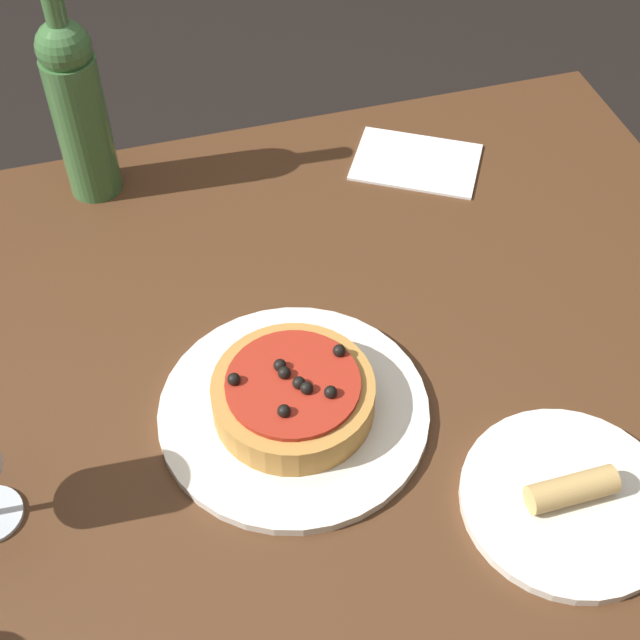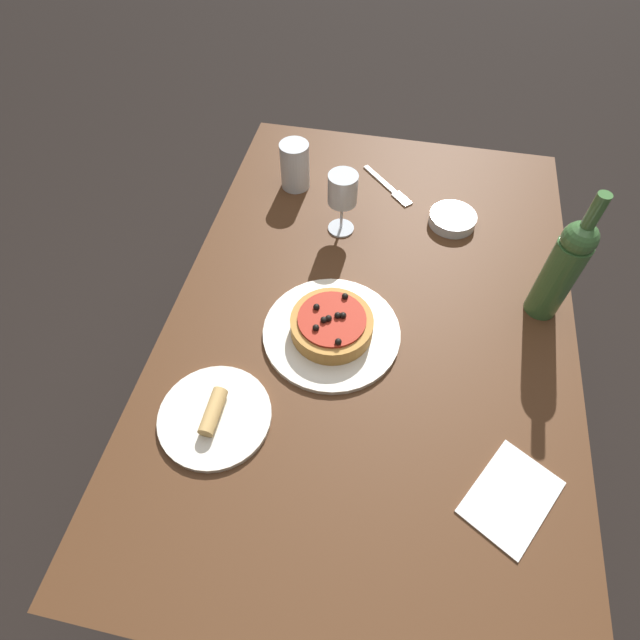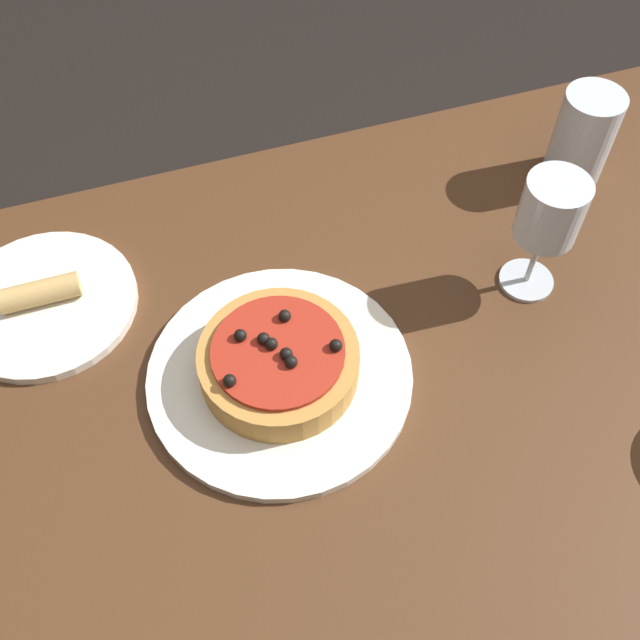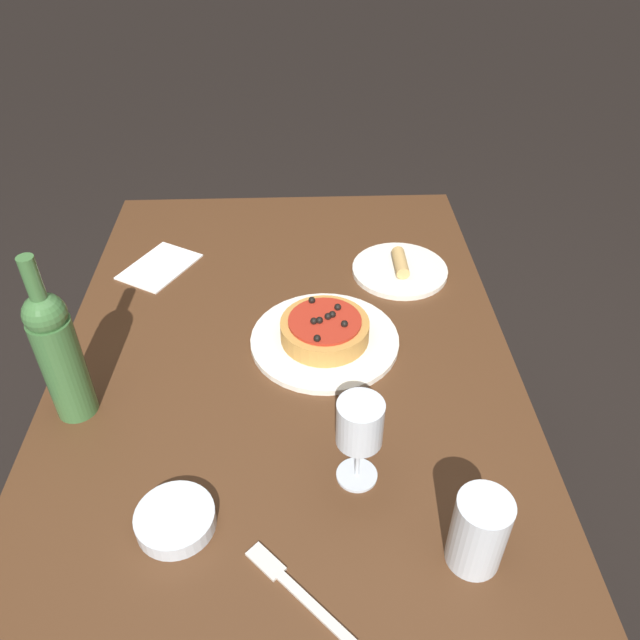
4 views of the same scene
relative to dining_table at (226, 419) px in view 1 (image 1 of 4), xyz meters
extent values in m
plane|color=black|center=(0.00, 0.00, -0.65)|extent=(14.00, 14.00, 0.00)
cube|color=#4C2D19|center=(0.00, 0.00, 0.07)|extent=(1.35, 0.88, 0.03)
cylinder|color=#4C2D19|center=(-0.61, -0.38, -0.30)|extent=(0.06, 0.06, 0.71)
cylinder|color=white|center=(-0.07, 0.08, 0.10)|extent=(0.30, 0.30, 0.01)
cylinder|color=#BC843D|center=(-0.07, 0.08, 0.12)|extent=(0.18, 0.18, 0.04)
cylinder|color=#A82819|center=(-0.07, 0.08, 0.15)|extent=(0.14, 0.14, 0.01)
sphere|color=black|center=(-0.06, 0.07, 0.15)|extent=(0.01, 0.01, 0.01)
sphere|color=black|center=(-0.07, 0.08, 0.15)|extent=(0.01, 0.01, 0.01)
sphere|color=black|center=(-0.08, 0.09, 0.15)|extent=(0.01, 0.01, 0.01)
sphere|color=black|center=(-0.10, 0.10, 0.15)|extent=(0.01, 0.01, 0.01)
sphere|color=black|center=(-0.05, 0.11, 0.15)|extent=(0.01, 0.01, 0.01)
sphere|color=black|center=(-0.01, 0.06, 0.15)|extent=(0.01, 0.01, 0.01)
sphere|color=black|center=(-0.13, 0.05, 0.15)|extent=(0.01, 0.01, 0.01)
sphere|color=black|center=(-0.06, 0.06, 0.15)|extent=(0.01, 0.01, 0.01)
cylinder|color=#3D6B38|center=(0.10, -0.37, 0.19)|extent=(0.07, 0.07, 0.20)
sphere|color=#3D6B38|center=(0.10, -0.37, 0.31)|extent=(0.07, 0.07, 0.07)
cylinder|color=#3D6B38|center=(0.10, -0.37, 0.37)|extent=(0.03, 0.03, 0.09)
cylinder|color=white|center=(-0.30, 0.26, 0.10)|extent=(0.22, 0.22, 0.01)
cylinder|color=tan|center=(-0.30, 0.26, 0.12)|extent=(0.09, 0.03, 0.03)
cube|color=white|center=(-0.35, -0.29, 0.09)|extent=(0.21, 0.19, 0.00)
camera|label=1|loc=(0.06, 0.63, 0.89)|focal=50.00mm
camera|label=2|loc=(-0.67, -0.02, 0.98)|focal=28.00mm
camera|label=3|loc=(-0.16, -0.34, 0.81)|focal=42.00mm
camera|label=4|loc=(0.87, 0.03, 0.91)|focal=35.00mm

